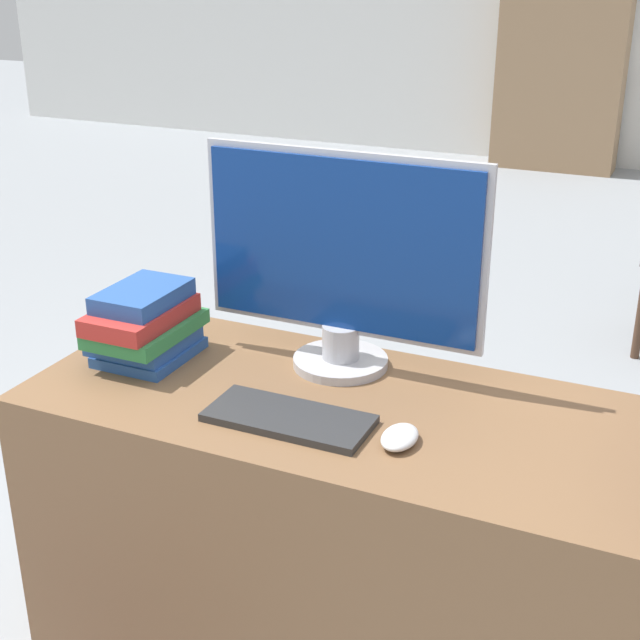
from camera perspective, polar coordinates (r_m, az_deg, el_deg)
The scene contains 6 objects.
desk at distance 2.02m, azimuth 1.27°, elevation -14.47°, with size 1.31×0.57×0.73m.
monitor at distance 1.89m, azimuth 1.40°, elevation 3.86°, with size 0.63×0.21×0.48m.
keyboard at distance 1.75m, azimuth -2.01°, elevation -6.31°, with size 0.32×0.14×0.02m.
mouse at distance 1.67m, azimuth 5.12°, elevation -7.48°, with size 0.07×0.10×0.03m.
book_stack at distance 2.02m, azimuth -11.18°, elevation -0.31°, with size 0.20×0.26×0.17m.
bookshelf_far at distance 7.23m, azimuth 15.27°, elevation 16.17°, with size 0.94×0.32×1.75m.
Camera 1 is at (0.63, -1.20, 1.58)m, focal length 50.00 mm.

